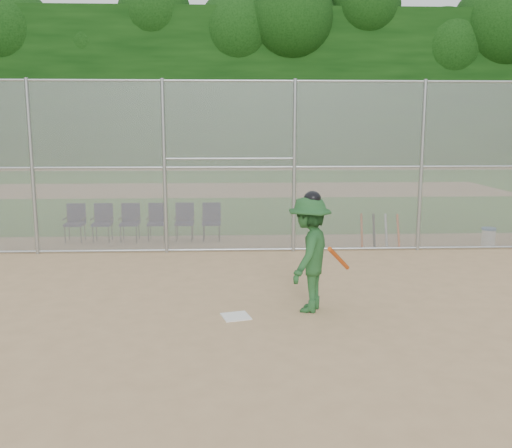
{
  "coord_description": "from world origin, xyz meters",
  "views": [
    {
      "loc": [
        -0.47,
        -8.21,
        2.98
      ],
      "look_at": [
        0.0,
        2.5,
        1.1
      ],
      "focal_mm": 40.0,
      "sensor_mm": 36.0,
      "label": 1
    }
  ],
  "objects_px": {
    "home_plate": "(236,316)",
    "chair_0": "(74,223)",
    "batter_at_plate": "(309,253)",
    "water_cooler": "(488,236)"
  },
  "relations": [
    {
      "from": "water_cooler",
      "to": "chair_0",
      "type": "distance_m",
      "value": 10.47
    },
    {
      "from": "batter_at_plate",
      "to": "water_cooler",
      "type": "xyz_separation_m",
      "value": [
        5.16,
        4.82,
        -0.72
      ]
    },
    {
      "from": "chair_0",
      "to": "batter_at_plate",
      "type": "bearing_deg",
      "value": -47.46
    },
    {
      "from": "home_plate",
      "to": "water_cooler",
      "type": "relative_size",
      "value": 0.93
    },
    {
      "from": "water_cooler",
      "to": "chair_0",
      "type": "xyz_separation_m",
      "value": [
        -10.43,
        0.91,
        0.26
      ]
    },
    {
      "from": "water_cooler",
      "to": "chair_0",
      "type": "bearing_deg",
      "value": 175.0
    },
    {
      "from": "home_plate",
      "to": "batter_at_plate",
      "type": "height_order",
      "value": "batter_at_plate"
    },
    {
      "from": "water_cooler",
      "to": "batter_at_plate",
      "type": "bearing_deg",
      "value": -136.96
    },
    {
      "from": "home_plate",
      "to": "chair_0",
      "type": "relative_size",
      "value": 0.43
    },
    {
      "from": "home_plate",
      "to": "chair_0",
      "type": "distance_m",
      "value": 7.29
    }
  ]
}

